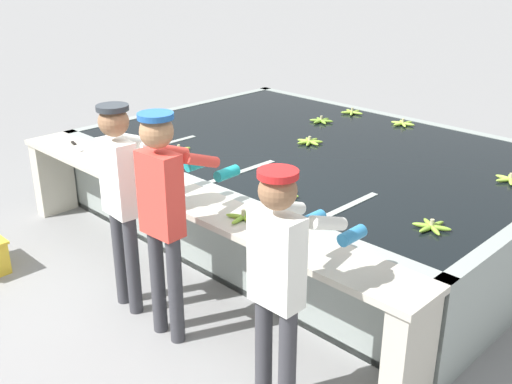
{
  "coord_description": "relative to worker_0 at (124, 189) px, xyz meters",
  "views": [
    {
      "loc": [
        3.71,
        -2.6,
        2.75
      ],
      "look_at": [
        0.0,
        1.14,
        0.61
      ],
      "focal_mm": 42.0,
      "sensor_mm": 36.0,
      "label": 1
    }
  ],
  "objects": [
    {
      "name": "banana_bunch_floating_0",
      "position": [
        0.22,
        3.64,
        -0.16
      ],
      "size": [
        0.28,
        0.28,
        0.08
      ],
      "color": "#9EC642",
      "rests_on": "wash_tank"
    },
    {
      "name": "banana_bunch_ledge_0",
      "position": [
        0.79,
        0.52,
        -0.15
      ],
      "size": [
        0.27,
        0.27,
        0.08
      ],
      "color": "#7FAD33",
      "rests_on": "work_ledge"
    },
    {
      "name": "banana_bunch_floating_5",
      "position": [
        -0.51,
        3.65,
        -0.16
      ],
      "size": [
        0.28,
        0.27,
        0.08
      ],
      "color": "#93BC3D",
      "rests_on": "wash_tank"
    },
    {
      "name": "banana_bunch_floating_6",
      "position": [
        0.67,
        1.09,
        -0.16
      ],
      "size": [
        0.28,
        0.28,
        0.08
      ],
      "color": "#7FAD33",
      "rests_on": "wash_tank"
    },
    {
      "name": "worker_1",
      "position": [
        0.55,
        -0.02,
        0.03
      ],
      "size": [
        0.43,
        0.73,
        1.75
      ],
      "color": "#38383D",
      "rests_on": "ground"
    },
    {
      "name": "banana_bunch_ledge_1",
      "position": [
        -0.41,
        0.58,
        -0.15
      ],
      "size": [
        0.28,
        0.28,
        0.08
      ],
      "color": "#9EC642",
      "rests_on": "work_ledge"
    },
    {
      "name": "wash_tank",
      "position": [
        0.02,
        2.35,
        -0.61
      ],
      "size": [
        4.69,
        3.26,
        0.86
      ],
      "color": "gray",
      "rests_on": "ground"
    },
    {
      "name": "banana_bunch_floating_2",
      "position": [
        -0.1,
        2.34,
        -0.16
      ],
      "size": [
        0.28,
        0.28,
        0.08
      ],
      "color": "#8CB738",
      "rests_on": "wash_tank"
    },
    {
      "name": "ground_plane",
      "position": [
        0.02,
        0.29,
        -1.04
      ],
      "size": [
        80.0,
        80.0,
        0.0
      ],
      "primitive_type": "plane",
      "color": "gray",
      "rests_on": "ground"
    },
    {
      "name": "work_ledge",
      "position": [
        0.02,
        0.51,
        -0.42
      ],
      "size": [
        4.69,
        0.45,
        0.86
      ],
      "color": "#B7B2A3",
      "rests_on": "ground"
    },
    {
      "name": "worker_2",
      "position": [
        1.68,
        -0.05,
        -0.04
      ],
      "size": [
        0.4,
        0.72,
        1.64
      ],
      "color": "#38383D",
      "rests_on": "ground"
    },
    {
      "name": "banana_bunch_floating_7",
      "position": [
        1.87,
        2.73,
        -0.16
      ],
      "size": [
        0.28,
        0.27,
        0.08
      ],
      "color": "#9EC642",
      "rests_on": "wash_tank"
    },
    {
      "name": "knife_1",
      "position": [
        -1.76,
        0.57,
        -0.16
      ],
      "size": [
        0.35,
        0.11,
        0.02
      ],
      "color": "silver",
      "rests_on": "work_ledge"
    },
    {
      "name": "knife_0",
      "position": [
        -0.9,
        0.59,
        -0.16
      ],
      "size": [
        0.22,
        0.3,
        0.02
      ],
      "color": "silver",
      "rests_on": "work_ledge"
    },
    {
      "name": "worker_0",
      "position": [
        0.0,
        0.0,
        0.0
      ],
      "size": [
        0.44,
        0.73,
        1.7
      ],
      "color": "#38383D",
      "rests_on": "ground"
    },
    {
      "name": "banana_bunch_floating_8",
      "position": [
        -1.14,
        1.06,
        -0.16
      ],
      "size": [
        0.27,
        0.27,
        0.08
      ],
      "color": "#8CB738",
      "rests_on": "wash_tank"
    },
    {
      "name": "banana_bunch_floating_3",
      "position": [
        -0.84,
        1.19,
        -0.16
      ],
      "size": [
        0.28,
        0.27,
        0.08
      ],
      "color": "#9EC642",
      "rests_on": "wash_tank"
    },
    {
      "name": "banana_bunch_floating_1",
      "position": [
        1.87,
        1.37,
        -0.16
      ],
      "size": [
        0.27,
        0.28,
        0.08
      ],
      "color": "#7FAD33",
      "rests_on": "wash_tank"
    },
    {
      "name": "banana_bunch_floating_4",
      "position": [
        -0.53,
        3.08,
        -0.16
      ],
      "size": [
        0.26,
        0.28,
        0.08
      ],
      "color": "#75A333",
      "rests_on": "wash_tank"
    }
  ]
}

